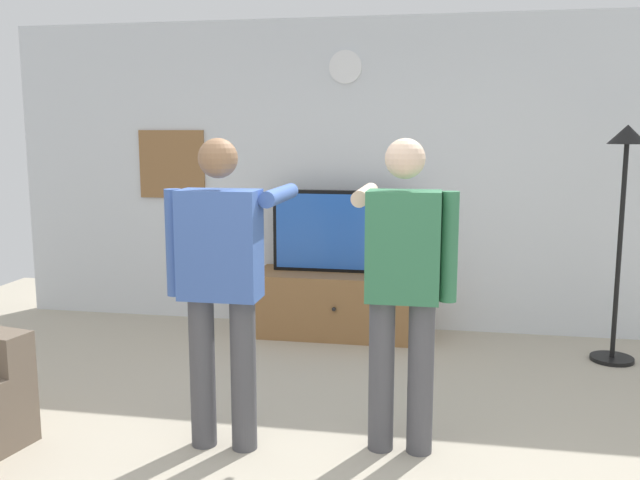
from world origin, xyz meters
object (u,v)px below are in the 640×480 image
object	(u,v)px
television	(340,231)
floor_lamp	(623,194)
framed_picture	(172,164)
person_standing_nearer_lamp	(222,276)
wall_clock	(346,67)
tv_stand	(339,304)
person_standing_nearer_couch	(403,279)

from	to	relation	value
television	floor_lamp	distance (m)	2.22
framed_picture	person_standing_nearer_lamp	distance (m)	2.85
wall_clock	framed_picture	bearing A→B (deg)	179.82
person_standing_nearer_lamp	floor_lamp	bearing A→B (deg)	37.64
tv_stand	framed_picture	xyz separation A→B (m)	(-1.60, 0.30, 1.17)
person_standing_nearer_couch	wall_clock	bearing A→B (deg)	105.66
floor_lamp	person_standing_nearer_couch	world-z (taller)	floor_lamp
wall_clock	person_standing_nearer_lamp	bearing A→B (deg)	-96.94
person_standing_nearer_lamp	person_standing_nearer_couch	distance (m)	0.97
tv_stand	floor_lamp	xyz separation A→B (m)	(2.16, -0.30, 1.01)
television	person_standing_nearer_couch	distance (m)	2.22
wall_clock	person_standing_nearer_lamp	distance (m)	2.83
floor_lamp	person_standing_nearer_lamp	bearing A→B (deg)	-142.36
floor_lamp	person_standing_nearer_couch	bearing A→B (deg)	-130.31
television	framed_picture	distance (m)	1.71
floor_lamp	person_standing_nearer_couch	distance (m)	2.34
framed_picture	floor_lamp	size ratio (longest dim) A/B	0.35
wall_clock	framed_picture	distance (m)	1.81
person_standing_nearer_couch	person_standing_nearer_lamp	bearing A→B (deg)	-172.23
framed_picture	person_standing_nearer_lamp	size ratio (longest dim) A/B	0.36
floor_lamp	person_standing_nearer_lamp	xyz separation A→B (m)	(-2.47, -1.90, -0.31)
floor_lamp	framed_picture	bearing A→B (deg)	171.04
television	floor_lamp	size ratio (longest dim) A/B	0.65
person_standing_nearer_lamp	tv_stand	bearing A→B (deg)	82.15
tv_stand	wall_clock	distance (m)	2.03
wall_clock	framed_picture	world-z (taller)	wall_clock
wall_clock	person_standing_nearer_lamp	size ratio (longest dim) A/B	0.17
tv_stand	floor_lamp	world-z (taller)	floor_lamp
floor_lamp	wall_clock	bearing A→B (deg)	164.78
tv_stand	person_standing_nearer_lamp	xyz separation A→B (m)	(-0.30, -2.20, 0.70)
wall_clock	floor_lamp	distance (m)	2.45
floor_lamp	person_standing_nearer_lamp	world-z (taller)	floor_lamp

